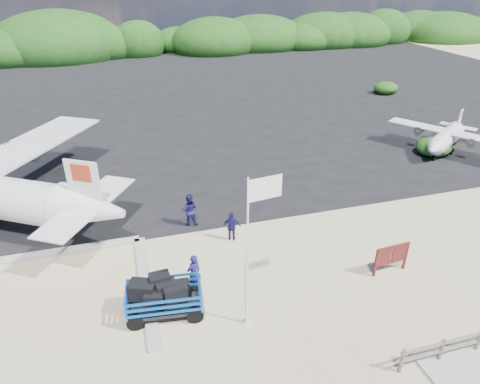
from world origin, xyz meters
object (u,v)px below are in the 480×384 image
(crew_c, at_px, (232,226))
(crew_a, at_px, (194,273))
(baggage_cart, at_px, (166,314))
(aircraft_small, at_px, (76,95))
(signboard, at_px, (388,272))
(flagpole, at_px, (247,323))
(aircraft_large, at_px, (266,103))
(crew_b, at_px, (189,210))

(crew_c, bearing_deg, crew_a, 74.30)
(baggage_cart, xyz_separation_m, aircraft_small, (-4.65, 33.88, 0.00))
(signboard, distance_m, crew_a, 8.36)
(flagpole, xyz_separation_m, crew_a, (-1.49, 2.32, 0.86))
(baggage_cart, distance_m, crew_c, 5.57)
(flagpole, bearing_deg, crew_c, 80.31)
(crew_c, bearing_deg, aircraft_large, -91.05)
(crew_b, bearing_deg, crew_a, 96.01)
(crew_a, distance_m, crew_b, 5.02)
(flagpole, height_order, signboard, flagpole)
(signboard, relative_size, aircraft_small, 0.26)
(aircraft_small, bearing_deg, crew_a, 67.21)
(flagpole, bearing_deg, crew_b, 96.04)
(baggage_cart, bearing_deg, crew_a, 43.84)
(aircraft_large, relative_size, aircraft_small, 2.76)
(flagpole, relative_size, aircraft_large, 0.33)
(aircraft_small, bearing_deg, baggage_cart, 64.74)
(baggage_cart, bearing_deg, crew_c, 54.21)
(flagpole, height_order, aircraft_small, flagpole)
(flagpole, xyz_separation_m, aircraft_small, (-7.45, 35.21, 0.00))
(aircraft_large, bearing_deg, crew_b, 92.47)
(crew_a, distance_m, crew_c, 3.91)
(signboard, distance_m, crew_c, 7.26)
(crew_a, distance_m, aircraft_large, 27.30)
(crew_a, relative_size, aircraft_large, 0.09)
(signboard, bearing_deg, crew_c, 139.97)
(baggage_cart, height_order, crew_b, crew_b)
(flagpole, relative_size, signboard, 3.47)
(signboard, xyz_separation_m, aircraft_large, (3.54, 25.82, 0.00))
(baggage_cart, height_order, flagpole, flagpole)
(flagpole, distance_m, crew_b, 7.38)
(crew_b, height_order, aircraft_small, crew_b)
(signboard, relative_size, aircraft_large, 0.09)
(baggage_cart, relative_size, flagpole, 0.50)
(crew_a, bearing_deg, crew_b, -122.85)
(flagpole, bearing_deg, crew_a, 122.71)
(crew_a, bearing_deg, baggage_cart, 12.55)
(signboard, bearing_deg, flagpole, -174.27)
(flagpole, height_order, crew_c, flagpole)
(baggage_cart, relative_size, crew_a, 1.74)
(flagpole, xyz_separation_m, signboard, (6.74, 1.11, 0.00))
(signboard, height_order, crew_c, crew_c)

